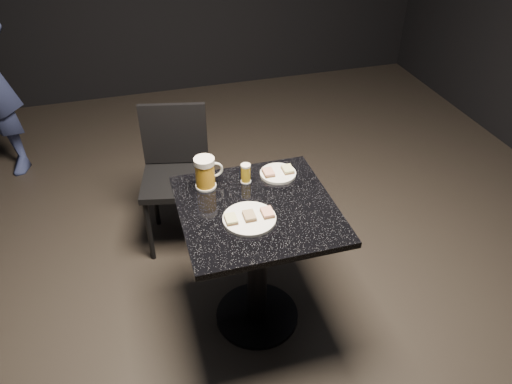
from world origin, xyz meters
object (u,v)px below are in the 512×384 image
table (257,247)px  beer_tumbler (246,173)px  chair (176,169)px  beer_mug (206,173)px  plate_large (249,219)px  plate_small (278,174)px

table → beer_tumbler: bearing=89.3°
chair → beer_mug: bearing=-81.7°
table → beer_mug: beer_mug is taller
table → chair: (-0.27, 0.80, -0.01)m
plate_large → beer_tumbler: beer_tumbler is taller
plate_small → chair: bearing=127.4°
table → chair: chair is taller
beer_mug → beer_tumbler: (0.19, -0.01, -0.03)m
table → chair: 0.85m
plate_small → chair: (-0.44, 0.58, -0.26)m
plate_small → beer_tumbler: 0.17m
plate_large → table: (0.06, 0.08, -0.25)m
beer_tumbler → chair: chair is taller
beer_mug → chair: size_ratio=0.18×
plate_small → chair: chair is taller
plate_small → table: (-0.17, -0.22, -0.25)m
plate_large → table: bearing=53.5°
plate_large → chair: (-0.21, 0.88, -0.26)m
plate_small → beer_tumbler: bearing=-175.4°
chair → table: bearing=-71.2°
plate_small → beer_mug: 0.37m
table → plate_small: bearing=52.2°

